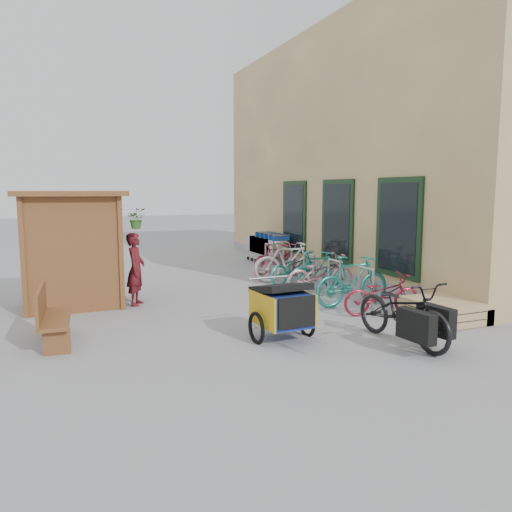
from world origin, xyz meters
name	(u,v)px	position (x,y,z in m)	size (l,w,h in m)	color
ground	(262,320)	(0.00, 0.00, 0.00)	(80.00, 80.00, 0.00)	gray
building	(396,155)	(6.49, 4.50, 3.49)	(6.07, 13.00, 7.00)	#CFB977
kiosk	(67,233)	(-3.28, 2.47, 1.55)	(2.49, 1.65, 2.40)	brown
bike_rack	(309,267)	(2.30, 2.40, 0.52)	(0.05, 5.35, 0.86)	#A5A8AD
pallet_stack	(441,310)	(3.00, -1.40, 0.21)	(1.00, 1.20, 0.40)	tan
bench	(50,315)	(-3.67, -0.09, 0.47)	(0.54, 1.48, 0.92)	brown
shopping_carts	(266,245)	(3.00, 6.58, 0.61)	(0.59, 2.33, 1.05)	silver
child_trailer	(282,306)	(-0.20, -1.26, 0.55)	(1.02, 1.70, 0.99)	navy
cargo_bike	(404,312)	(1.46, -2.22, 0.52)	(0.84, 2.04, 1.05)	black
person_kiosk	(136,269)	(-1.97, 2.17, 0.77)	(0.56, 0.37, 1.53)	maroon
bike_0	(382,294)	(2.29, -0.57, 0.41)	(0.54, 1.56, 0.82)	maroon
bike_1	(353,281)	(2.19, 0.31, 0.53)	(0.50, 1.78, 1.07)	#218578
bike_2	(321,273)	(2.27, 1.77, 0.46)	(0.61, 1.76, 0.92)	#C57F8F
bike_3	(317,271)	(2.34, 2.07, 0.48)	(0.45, 1.59, 0.96)	#218578
bike_4	(294,267)	(2.19, 2.99, 0.43)	(0.58, 1.65, 0.87)	#218578
bike_5	(289,262)	(2.20, 3.32, 0.54)	(0.51, 1.81, 1.09)	white
bike_6	(279,261)	(2.21, 3.92, 0.49)	(0.65, 1.87, 0.98)	#C57F8F
bike_7	(276,259)	(2.40, 4.57, 0.45)	(0.42, 1.49, 0.89)	maroon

